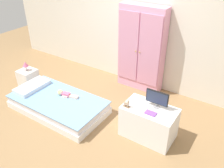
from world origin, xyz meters
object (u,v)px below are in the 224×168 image
bed (58,104)px  nightstand (28,78)px  tv_monitor (157,98)px  book_purple (151,113)px  doll (64,94)px  tv_stand (149,122)px  rocking_horse_toy (127,104)px  table_lamp (25,65)px  wardrobe (141,49)px

bed → nightstand: size_ratio=4.69×
tv_monitor → book_purple: bearing=-89.4°
bed → doll: 0.21m
tv_stand → rocking_horse_toy: (-0.29, -0.15, 0.31)m
book_purple → rocking_horse_toy: bearing=-172.7°
nightstand → rocking_horse_toy: rocking_horse_toy is taller
tv_monitor → book_purple: (0.00, -0.18, -0.14)m
tv_stand → book_purple: (0.06, -0.10, 0.26)m
bed → tv_stand: bearing=9.7°
table_lamp → rocking_horse_toy: size_ratio=1.48×
nightstand → wardrobe: size_ratio=0.22×
bed → table_lamp: size_ratio=8.99×
table_lamp → rocking_horse_toy: (2.36, -0.14, 0.09)m
doll → nightstand: (-1.11, 0.13, -0.10)m
bed → table_lamp: table_lamp is taller
wardrobe → rocking_horse_toy: bearing=-70.2°
doll → bed: bearing=-102.9°
tv_stand → nightstand: bearing=-179.9°
wardrobe → tv_monitor: size_ratio=4.90×
table_lamp → doll: bearing=-6.9°
nightstand → rocking_horse_toy: 2.40m
nightstand → wardrobe: wardrobe is taller
bed → doll: size_ratio=4.21×
bed → table_lamp: bearing=166.2°
nightstand → tv_monitor: bearing=1.7°
wardrobe → book_purple: wardrobe is taller
table_lamp → tv_stand: size_ratio=0.24×
tv_monitor → rocking_horse_toy: tv_monitor is taller
tv_monitor → wardrobe: bearing=126.5°
wardrobe → tv_monitor: 1.41m
tv_monitor → rocking_horse_toy: bearing=-147.0°
table_lamp → book_purple: 2.72m
tv_stand → rocking_horse_toy: bearing=-153.2°
doll → rocking_horse_toy: (1.25, -0.01, 0.29)m
wardrobe → rocking_horse_toy: 1.46m
nightstand → table_lamp: 0.30m
table_lamp → book_purple: (2.71, -0.10, 0.04)m
tv_monitor → book_purple: tv_monitor is taller
bed → doll: bearing=77.1°
nightstand → book_purple: bearing=-2.1°
tv_stand → doll: bearing=-174.9°
bed → wardrobe: 1.81m
nightstand → table_lamp: (0.00, 0.00, 0.30)m
bed → doll: (0.03, 0.13, 0.16)m
nightstand → table_lamp: bearing=0.0°
tv_monitor → book_purple: size_ratio=2.12×
bed → wardrobe: (0.80, 1.47, 0.69)m
doll → wardrobe: 1.63m
table_lamp → wardrobe: size_ratio=0.11×
bed → book_purple: (1.63, 0.17, 0.40)m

